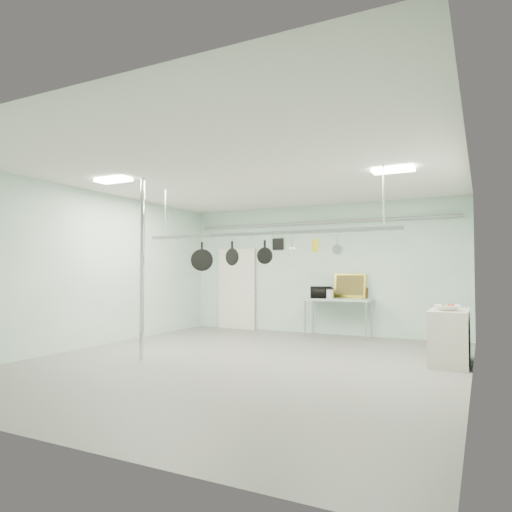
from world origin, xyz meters
The scene contains 25 objects.
floor centered at (0.00, 0.00, 0.00)m, with size 8.00×8.00×0.00m, color gray.
ceiling centered at (0.00, 0.00, 3.19)m, with size 7.00×8.00×0.02m, color silver.
back_wall centered at (0.00, 3.99, 1.60)m, with size 7.00×0.02×3.20m, color silver.
right_wall centered at (3.49, 0.00, 1.60)m, with size 0.02×8.00×3.20m, color silver.
door centered at (-2.30, 3.94, 1.05)m, with size 1.10×0.10×2.20m, color silver.
wall_vent centered at (-1.10, 3.97, 2.25)m, with size 0.30×0.04×0.30m, color black.
conduit_pipe centered at (0.00, 3.90, 2.75)m, with size 0.07×0.07×6.60m, color gray.
chrome_pole centered at (-1.70, -0.60, 1.60)m, with size 0.08×0.08×3.20m, color silver.
prep_table centered at (0.60, 3.60, 0.83)m, with size 1.60×0.70×0.91m.
side_cabinet centered at (3.15, 1.40, 0.45)m, with size 0.60×1.20×0.90m, color beige.
pot_rack centered at (0.20, 0.30, 2.23)m, with size 4.80×0.06×1.00m.
light_panel_left centered at (-2.20, -0.80, 3.16)m, with size 0.65×0.30×0.05m, color white.
light_panel_right centered at (2.40, 0.60, 3.16)m, with size 0.65×0.30×0.05m, color white.
microwave centered at (0.23, 3.48, 1.04)m, with size 0.50×0.34×0.28m, color black.
coffee_canister centered at (0.46, 3.41, 1.01)m, with size 0.16×0.16×0.21m, color silver.
painting_large centered at (0.80, 3.90, 1.20)m, with size 0.78×0.05×0.58m, color gold.
painting_small centered at (1.08, 3.90, 1.03)m, with size 0.30×0.04×0.25m, color #372513.
fruit_bowl centered at (3.14, 1.16, 0.95)m, with size 0.39×0.39×0.09m, color white.
skillet_left centered at (-1.04, 0.30, 1.81)m, with size 0.41×0.06×0.54m, color black, non-canonical shape.
skillet_mid centered at (-0.39, 0.30, 1.86)m, with size 0.31×0.06×0.45m, color black, non-canonical shape.
skillet_right centered at (0.26, 0.30, 1.89)m, with size 0.29×0.06×0.40m, color black, non-canonical shape.
whisk centered at (0.78, 0.30, 1.92)m, with size 0.17×0.17×0.34m, color #B4B5B9, non-canonical shape.
grater centered at (1.18, 0.30, 1.96)m, with size 0.10×0.02×0.25m, color gold, non-canonical shape.
saucepan centered at (1.56, 0.30, 1.95)m, with size 0.16×0.09×0.27m, color silver, non-canonical shape.
fruit_cluster centered at (3.14, 1.16, 0.99)m, with size 0.24×0.24×0.09m, color maroon, non-canonical shape.
Camera 1 is at (3.67, -6.87, 1.53)m, focal length 32.00 mm.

